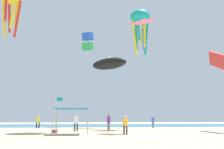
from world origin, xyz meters
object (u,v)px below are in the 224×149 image
(person_central, at_px, (38,120))
(kite_box_blue, at_px, (88,41))
(kite_diamond_pink, at_px, (143,23))
(kite_octopus_teal, at_px, (140,19))
(kite_inflatable_black, at_px, (109,64))
(person_leftmost, at_px, (153,121))
(person_rightmost, at_px, (125,123))
(banner_flag, at_px, (57,111))
(canopy_tent, at_px, (72,110))
(cooler_box, at_px, (55,131))
(kite_parafoil_red, at_px, (219,61))
(person_far_shore, at_px, (76,121))
(person_near_tent, at_px, (109,121))

(person_central, bearing_deg, kite_box_blue, 32.32)
(kite_diamond_pink, height_order, kite_octopus_teal, kite_octopus_teal)
(kite_inflatable_black, bearing_deg, person_leftmost, -143.28)
(person_rightmost, height_order, banner_flag, banner_flag)
(canopy_tent, bearing_deg, cooler_box, 129.18)
(canopy_tent, height_order, person_leftmost, canopy_tent)
(person_leftmost, xyz_separation_m, person_rightmost, (-6.20, -13.85, -0.05))
(kite_parafoil_red, bearing_deg, canopy_tent, -69.96)
(kite_parafoil_red, bearing_deg, person_central, -106.72)
(kite_parafoil_red, bearing_deg, cooler_box, -77.46)
(person_rightmost, relative_size, kite_box_blue, 0.47)
(person_rightmost, xyz_separation_m, person_far_shore, (-4.51, 5.70, 0.15))
(kite_octopus_teal, bearing_deg, kite_box_blue, -118.09)
(person_central, relative_size, kite_diamond_pink, 0.53)
(banner_flag, relative_size, kite_inflatable_black, 0.57)
(person_rightmost, xyz_separation_m, kite_box_blue, (-3.27, 21.66, 13.91))
(person_rightmost, bearing_deg, person_leftmost, 112.20)
(person_central, height_order, cooler_box, person_central)
(kite_inflatable_black, bearing_deg, person_far_shore, 101.93)
(cooler_box, bearing_deg, kite_parafoil_red, 5.68)
(person_leftmost, distance_m, person_rightmost, 15.18)
(cooler_box, xyz_separation_m, kite_inflatable_black, (6.31, 11.21, 9.15))
(canopy_tent, relative_size, banner_flag, 0.99)
(person_central, height_order, person_rightmost, person_central)
(person_far_shore, bearing_deg, kite_inflatable_black, 27.26)
(kite_diamond_pink, relative_size, kite_octopus_teal, 0.54)
(person_near_tent, distance_m, kite_parafoil_red, 14.71)
(banner_flag, bearing_deg, person_rightmost, -16.95)
(person_rightmost, bearing_deg, kite_parafoil_red, 68.17)
(canopy_tent, height_order, person_far_shore, canopy_tent)
(person_rightmost, relative_size, banner_flag, 0.49)
(cooler_box, bearing_deg, person_leftmost, 40.81)
(person_near_tent, bearing_deg, canopy_tent, 133.95)
(kite_box_blue, bearing_deg, canopy_tent, 116.43)
(kite_parafoil_red, distance_m, kite_inflatable_black, 15.28)
(person_rightmost, bearing_deg, kite_diamond_pink, 100.16)
(person_rightmost, bearing_deg, person_near_tent, 141.28)
(person_leftmost, xyz_separation_m, kite_octopus_teal, (-2.33, -3.29, 13.98))
(person_far_shore, relative_size, kite_parafoil_red, 0.33)
(cooler_box, relative_size, kite_diamond_pink, 0.16)
(canopy_tent, relative_size, kite_box_blue, 0.94)
(person_far_shore, bearing_deg, kite_diamond_pink, -52.14)
(cooler_box, distance_m, kite_diamond_pink, 14.67)
(person_leftmost, relative_size, kite_parafoil_red, 0.30)
(person_far_shore, height_order, kite_octopus_teal, kite_octopus_teal)
(person_leftmost, bearing_deg, canopy_tent, -58.68)
(kite_parafoil_red, bearing_deg, kite_diamond_pink, -75.87)
(banner_flag, xyz_separation_m, kite_box_blue, (2.94, 19.77, 12.83))
(person_near_tent, height_order, person_central, person_near_tent)
(canopy_tent, relative_size, kite_inflatable_black, 0.56)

